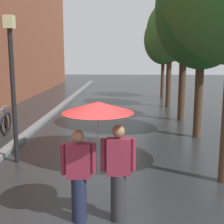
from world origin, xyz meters
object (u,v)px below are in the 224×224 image
at_px(street_tree_2, 184,26).
at_px(street_tree_3, 170,32).
at_px(street_tree_1, 203,11).
at_px(street_tree_4, 164,40).
at_px(couple_under_umbrella, 98,141).
at_px(street_lamp_post, 12,78).

relative_size(street_tree_2, street_tree_3, 0.98).
height_order(street_tree_1, street_tree_2, street_tree_1).
bearing_deg(street_tree_2, street_tree_4, 89.85).
xyz_separation_m(street_tree_2, street_tree_3, (-0.09, 3.52, 0.01)).
xyz_separation_m(street_tree_1, couple_under_umbrella, (-2.93, -5.61, -2.80)).
xyz_separation_m(street_tree_2, couple_under_umbrella, (-2.86, -8.39, -2.55)).
xyz_separation_m(street_tree_4, couple_under_umbrella, (-2.88, -15.55, -2.34)).
bearing_deg(street_tree_4, street_tree_2, -90.15).
bearing_deg(street_lamp_post, street_tree_2, 46.30).
bearing_deg(street_tree_2, street_tree_1, -88.68).
height_order(street_tree_2, couple_under_umbrella, street_tree_2).
xyz_separation_m(street_tree_3, street_tree_4, (0.11, 3.64, -0.23)).
bearing_deg(couple_under_umbrella, street_tree_4, 79.49).
relative_size(street_tree_2, street_tree_4, 1.02).
distance_m(street_tree_3, street_tree_4, 3.65).
distance_m(street_tree_3, street_lamp_post, 10.59).
bearing_deg(street_tree_2, street_tree_3, 91.47).
height_order(street_tree_4, couple_under_umbrella, street_tree_4).
height_order(street_tree_3, couple_under_umbrella, street_tree_3).
bearing_deg(street_tree_4, street_tree_1, -89.74).
bearing_deg(street_tree_4, couple_under_umbrella, -100.51).
height_order(street_tree_1, street_tree_3, street_tree_1).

